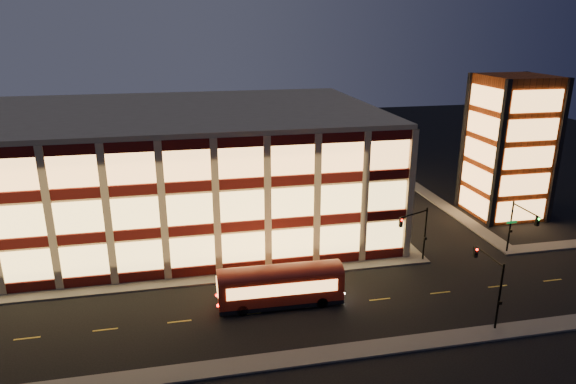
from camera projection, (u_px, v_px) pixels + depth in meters
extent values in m
plane|color=black|center=(200.00, 285.00, 49.40)|extent=(200.00, 200.00, 0.00)
cube|color=#514F4C|center=(168.00, 283.00, 49.73)|extent=(54.00, 2.00, 0.15)
cube|color=#514F4C|center=(366.00, 209.00, 69.64)|extent=(2.00, 30.00, 0.15)
cube|color=#514F4C|center=(557.00, 246.00, 58.05)|extent=(14.00, 2.00, 0.15)
cube|color=#514F4C|center=(440.00, 203.00, 71.76)|extent=(2.00, 30.00, 0.15)
cube|color=#514F4C|center=(208.00, 370.00, 37.30)|extent=(100.00, 2.00, 0.15)
cube|color=tan|center=(166.00, 170.00, 62.44)|extent=(50.00, 30.00, 14.00)
cube|color=tan|center=(161.00, 111.00, 60.16)|extent=(50.40, 30.40, 0.50)
cube|color=#470C0A|center=(168.00, 274.00, 50.37)|extent=(50.10, 0.25, 1.00)
cube|color=#F9C668|center=(167.00, 254.00, 49.73)|extent=(49.00, 0.20, 3.00)
cube|color=#470C0A|center=(360.00, 205.00, 69.29)|extent=(0.25, 30.10, 1.00)
cube|color=#F9C668|center=(360.00, 190.00, 68.62)|extent=(0.20, 29.00, 3.00)
cube|color=#470C0A|center=(165.00, 232.00, 48.99)|extent=(50.10, 0.25, 1.00)
cube|color=#F9C668|center=(163.00, 211.00, 48.35)|extent=(49.00, 0.20, 3.00)
cube|color=#470C0A|center=(361.00, 174.00, 67.91)|extent=(0.25, 30.10, 1.00)
cube|color=#F9C668|center=(362.00, 159.00, 67.24)|extent=(0.20, 29.00, 3.00)
cube|color=#470C0A|center=(161.00, 188.00, 47.61)|extent=(50.10, 0.25, 1.00)
cube|color=#F9C668|center=(159.00, 167.00, 46.97)|extent=(49.00, 0.20, 3.00)
cube|color=#470C0A|center=(363.00, 141.00, 66.53)|extent=(0.25, 30.10, 1.00)
cube|color=#F9C668|center=(363.00, 125.00, 65.87)|extent=(0.20, 29.00, 3.00)
cube|color=#8C3814|center=(509.00, 147.00, 65.48)|extent=(8.00, 8.00, 18.00)
cube|color=black|center=(499.00, 156.00, 60.99)|extent=(0.60, 0.60, 18.00)
cube|color=black|center=(558.00, 153.00, 62.53)|extent=(0.60, 0.60, 18.00)
cube|color=black|center=(464.00, 142.00, 68.42)|extent=(0.60, 0.60, 18.00)
cube|color=black|center=(517.00, 139.00, 69.97)|extent=(0.60, 0.60, 18.00)
cube|color=#FFAC59|center=(521.00, 211.00, 63.94)|extent=(6.60, 0.16, 2.60)
cube|color=#FFAC59|center=(473.00, 202.00, 66.95)|extent=(0.16, 6.60, 2.60)
cube|color=#FFAC59|center=(525.00, 185.00, 62.88)|extent=(6.60, 0.16, 2.60)
cube|color=#FFAC59|center=(476.00, 177.00, 65.88)|extent=(0.16, 6.60, 2.60)
cube|color=#FFAC59|center=(529.00, 158.00, 61.81)|extent=(6.60, 0.16, 2.60)
cube|color=#FFAC59|center=(480.00, 152.00, 64.82)|extent=(0.16, 6.60, 2.60)
cube|color=#FFAC59|center=(533.00, 130.00, 60.75)|extent=(6.60, 0.16, 2.60)
cube|color=#FFAC59|center=(483.00, 125.00, 63.75)|extent=(0.16, 6.60, 2.60)
cube|color=#FFAC59|center=(537.00, 101.00, 59.68)|extent=(6.60, 0.16, 2.60)
cube|color=#FFAC59|center=(486.00, 97.00, 62.68)|extent=(0.16, 6.60, 2.60)
cylinder|color=black|center=(425.00, 234.00, 53.75)|extent=(0.18, 0.18, 6.00)
cylinder|color=black|center=(414.00, 214.00, 51.87)|extent=(3.56, 1.63, 0.14)
cube|color=black|center=(401.00, 222.00, 50.99)|extent=(0.32, 0.32, 0.95)
sphere|color=#FF0C05|center=(402.00, 220.00, 50.73)|extent=(0.20, 0.20, 0.20)
cube|color=black|center=(425.00, 238.00, 53.69)|extent=(0.25, 0.18, 0.28)
cylinder|color=black|center=(510.00, 227.00, 55.69)|extent=(0.18, 0.18, 6.00)
cylinder|color=black|center=(525.00, 210.00, 52.98)|extent=(0.14, 4.00, 0.14)
cube|color=black|center=(537.00, 221.00, 51.28)|extent=(0.32, 0.32, 0.95)
sphere|color=#0CFF26|center=(539.00, 219.00, 51.02)|extent=(0.20, 0.20, 0.20)
cube|color=black|center=(511.00, 231.00, 55.63)|extent=(0.25, 0.18, 0.28)
cube|color=#0C7226|center=(512.00, 222.00, 55.36)|extent=(1.20, 0.06, 0.28)
cylinder|color=black|center=(499.00, 297.00, 41.39)|extent=(0.18, 0.18, 6.00)
cylinder|color=black|center=(489.00, 256.00, 42.40)|extent=(0.14, 4.00, 0.14)
cube|color=black|center=(475.00, 252.00, 44.42)|extent=(0.32, 0.32, 0.95)
sphere|color=#FF0C05|center=(477.00, 250.00, 44.16)|extent=(0.20, 0.20, 0.20)
cube|color=black|center=(500.00, 303.00, 41.33)|extent=(0.25, 0.18, 0.28)
cube|color=maroon|center=(280.00, 285.00, 45.55)|extent=(11.11, 2.95, 2.54)
cube|color=black|center=(280.00, 300.00, 46.02)|extent=(11.11, 2.95, 0.39)
cylinder|color=black|center=(242.00, 310.00, 44.22)|extent=(1.00, 0.35, 1.00)
cylinder|color=black|center=(240.00, 296.00, 46.49)|extent=(1.00, 0.35, 1.00)
cylinder|color=black|center=(322.00, 302.00, 45.48)|extent=(1.00, 0.35, 1.00)
cylinder|color=black|center=(315.00, 289.00, 47.75)|extent=(1.00, 0.35, 1.00)
cube|color=#FFAC59|center=(283.00, 290.00, 44.13)|extent=(9.74, 0.22, 1.11)
cube|color=#FFAC59|center=(278.00, 275.00, 46.76)|extent=(9.74, 0.22, 1.11)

